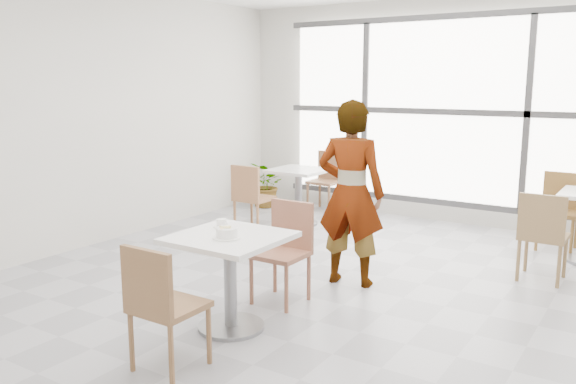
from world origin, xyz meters
The scene contains 16 objects.
floor centered at (0.00, 0.00, 0.00)m, with size 7.00×7.00×0.00m, color #9E9EA5.
wall_back centered at (0.00, 3.50, 1.50)m, with size 6.00×6.00×0.00m, color silver.
wall_left centered at (-3.00, 0.00, 1.50)m, with size 7.00×7.00×0.00m, color silver.
window centered at (0.00, 3.44, 1.50)m, with size 4.60×0.07×2.52m.
main_table centered at (-0.13, -0.91, 0.52)m, with size 0.80×0.80×0.75m.
chair_near centered at (-0.07, -1.72, 0.50)m, with size 0.42×0.42×0.87m.
chair_far centered at (-0.12, -0.16, 0.50)m, with size 0.42×0.42×0.87m.
oatmeal_bowl centered at (-0.09, -1.00, 0.79)m, with size 0.21×0.21×0.09m.
coffee_cup centered at (-0.34, -0.76, 0.78)m, with size 0.16×0.13×0.07m.
person centered at (0.16, 0.53, 0.87)m, with size 0.63×0.42×1.74m, color black.
bg_table_left centered at (-1.50, 2.27, 0.49)m, with size 0.70×0.70×0.75m.
bg_chair_left_near centered at (-1.77, 1.55, 0.50)m, with size 0.42×0.42×0.87m.
bg_chair_left_far centered at (-1.63, 3.28, 0.50)m, with size 0.42×0.42×0.87m.
bg_chair_right_near centered at (1.67, 1.56, 0.50)m, with size 0.42×0.42×0.87m.
bg_chair_right_far centered at (1.62, 2.93, 0.50)m, with size 0.42×0.42×0.87m.
plant_left centered at (-2.50, 2.93, 0.35)m, with size 0.63×0.54×0.69m, color #538643.
Camera 1 is at (2.60, -4.29, 1.90)m, focal length 36.70 mm.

